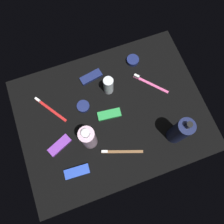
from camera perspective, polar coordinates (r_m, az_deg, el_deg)
name	(u,v)px	position (r cm, az deg, el deg)	size (l,w,h in cm)	color
ground_plane	(112,114)	(100.74, 0.00, -0.59)	(84.00, 64.00, 1.20)	black
lotion_bottle	(180,131)	(92.55, 17.08, -4.76)	(6.66, 6.66, 21.50)	#171E45
bodywash_bottle	(88,138)	(89.32, -6.13, -6.65)	(6.29, 6.29, 18.98)	silver
deodorant_stick	(108,86)	(99.29, -0.93, 6.82)	(4.43, 4.43, 10.36)	silver
toothbrush_brown	(120,152)	(96.23, 1.96, -10.15)	(17.36, 7.16, 2.10)	brown
toothbrush_red	(49,108)	(104.36, -15.96, 0.97)	(11.05, 15.60, 2.10)	red
toothbrush_pink	(149,83)	(106.27, 9.41, 7.45)	(12.86, 14.25, 2.10)	#E55999
snack_bar_blue	(77,172)	(96.54, -8.99, -14.91)	(10.40, 4.00, 1.50)	blue
snack_bar_green	(109,114)	(99.41, -0.77, -0.47)	(10.40, 4.00, 1.50)	green
snack_bar_navy	(91,77)	(106.42, -5.42, 8.97)	(10.40, 4.00, 1.50)	navy
snack_bar_purple	(60,145)	(98.99, -13.33, -8.33)	(10.40, 4.00, 1.50)	purple
cream_tin_left	(83,106)	(101.11, -7.42, 1.45)	(5.72, 5.72, 1.84)	navy
cream_tin_right	(133,60)	(110.23, 5.36, 13.10)	(5.87, 5.87, 2.08)	navy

